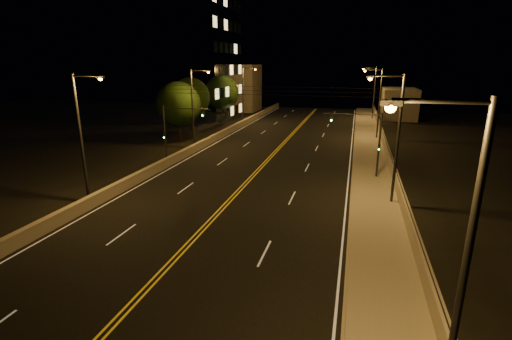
% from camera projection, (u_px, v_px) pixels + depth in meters
% --- Properties ---
extents(road, '(18.00, 120.00, 0.02)m').
position_uv_depth(road, '(239.00, 191.00, 30.35)').
color(road, black).
rests_on(road, ground).
extents(sidewalk, '(3.60, 120.00, 0.30)m').
position_uv_depth(sidewalk, '(377.00, 202.00, 27.62)').
color(sidewalk, gray).
rests_on(sidewalk, ground).
extents(curb, '(0.14, 120.00, 0.15)m').
position_uv_depth(curb, '(351.00, 200.00, 28.11)').
color(curb, gray).
rests_on(curb, ground).
extents(parapet_wall, '(0.30, 120.00, 1.00)m').
position_uv_depth(parapet_wall, '(401.00, 195.00, 27.03)').
color(parapet_wall, gray).
rests_on(parapet_wall, sidewalk).
extents(jersey_barrier, '(0.45, 120.00, 0.92)m').
position_uv_depth(jersey_barrier, '(139.00, 177.00, 32.51)').
color(jersey_barrier, gray).
rests_on(jersey_barrier, ground).
extents(distant_building_right, '(6.00, 10.00, 5.55)m').
position_uv_depth(distant_building_right, '(399.00, 103.00, 69.58)').
color(distant_building_right, slate).
rests_on(distant_building_right, ground).
extents(distant_building_left, '(8.00, 8.00, 9.75)m').
position_uv_depth(distant_building_left, '(240.00, 88.00, 80.52)').
color(distant_building_left, slate).
rests_on(distant_building_left, ground).
extents(parapet_rail, '(0.06, 120.00, 0.06)m').
position_uv_depth(parapet_rail, '(402.00, 188.00, 26.88)').
color(parapet_rail, black).
rests_on(parapet_rail, parapet_wall).
extents(lane_markings, '(17.32, 116.00, 0.00)m').
position_uv_depth(lane_markings, '(239.00, 191.00, 30.28)').
color(lane_markings, silver).
rests_on(lane_markings, road).
extents(streetlight_0, '(2.55, 0.28, 9.39)m').
position_uv_depth(streetlight_0, '(456.00, 254.00, 9.45)').
color(streetlight_0, '#2D2D33').
rests_on(streetlight_0, ground).
extents(streetlight_1, '(2.55, 0.28, 9.39)m').
position_uv_depth(streetlight_1, '(394.00, 133.00, 25.91)').
color(streetlight_1, '#2D2D33').
rests_on(streetlight_1, ground).
extents(streetlight_2, '(2.55, 0.28, 9.39)m').
position_uv_depth(streetlight_2, '(378.00, 99.00, 49.31)').
color(streetlight_2, '#2D2D33').
rests_on(streetlight_2, ground).
extents(streetlight_3, '(2.55, 0.28, 9.39)m').
position_uv_depth(streetlight_3, '(373.00, 90.00, 66.69)').
color(streetlight_3, '#2D2D33').
rests_on(streetlight_3, ground).
extents(streetlight_4, '(2.55, 0.28, 9.39)m').
position_uv_depth(streetlight_4, '(83.00, 131.00, 26.45)').
color(streetlight_4, '#2D2D33').
rests_on(streetlight_4, ground).
extents(streetlight_5, '(2.55, 0.28, 9.39)m').
position_uv_depth(streetlight_5, '(194.00, 104.00, 44.32)').
color(streetlight_5, '#2D2D33').
rests_on(streetlight_5, ground).
extents(streetlight_6, '(2.55, 0.28, 9.39)m').
position_uv_depth(streetlight_6, '(245.00, 91.00, 63.64)').
color(streetlight_6, '#2D2D33').
rests_on(streetlight_6, ground).
extents(traffic_signal_right, '(5.11, 0.31, 5.99)m').
position_uv_depth(traffic_signal_right, '(368.00, 137.00, 32.55)').
color(traffic_signal_right, '#2D2D33').
rests_on(traffic_signal_right, ground).
extents(traffic_signal_left, '(5.11, 0.31, 5.99)m').
position_uv_depth(traffic_signal_left, '(174.00, 128.00, 37.22)').
color(traffic_signal_left, '#2D2D33').
rests_on(traffic_signal_left, ground).
extents(overhead_wires, '(22.00, 0.03, 0.83)m').
position_uv_depth(overhead_wires, '(266.00, 91.00, 37.10)').
color(overhead_wires, black).
extents(building_tower, '(24.00, 15.00, 29.55)m').
position_uv_depth(building_tower, '(162.00, 38.00, 63.35)').
color(building_tower, slate).
rests_on(building_tower, ground).
extents(tree_0, '(5.79, 5.79, 7.84)m').
position_uv_depth(tree_0, '(178.00, 104.00, 47.93)').
color(tree_0, black).
rests_on(tree_0, ground).
extents(tree_1, '(5.92, 5.92, 8.02)m').
position_uv_depth(tree_1, '(190.00, 98.00, 56.05)').
color(tree_1, black).
rests_on(tree_1, ground).
extents(tree_2, '(5.95, 5.95, 8.06)m').
position_uv_depth(tree_2, '(222.00, 93.00, 65.09)').
color(tree_2, black).
rests_on(tree_2, ground).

